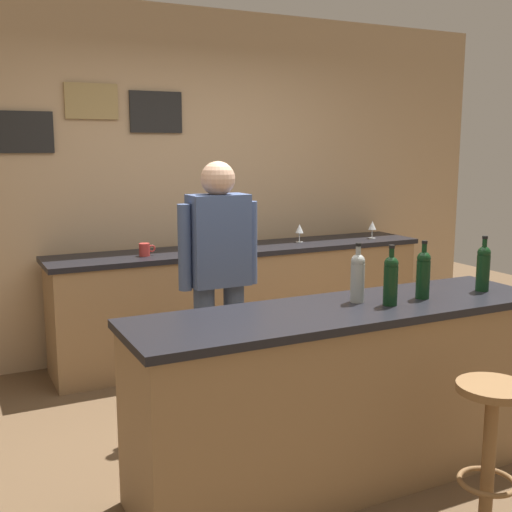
{
  "coord_description": "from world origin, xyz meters",
  "views": [
    {
      "loc": [
        -1.76,
        -2.95,
        1.71
      ],
      "look_at": [
        -0.08,
        0.45,
        1.05
      ],
      "focal_mm": 44.58,
      "sensor_mm": 36.0,
      "label": 1
    }
  ],
  "objects_px": {
    "wine_glass_b": "(233,235)",
    "wine_glass_d": "(372,226)",
    "wine_glass_a": "(190,236)",
    "wine_glass_c": "(299,229)",
    "bartender": "(219,273)",
    "wine_bottle_a": "(358,276)",
    "coffee_mug": "(145,250)",
    "bar_stool": "(490,432)",
    "wine_bottle_c": "(423,273)",
    "wine_bottle_d": "(483,267)",
    "wine_bottle_b": "(391,279)"
  },
  "relations": [
    {
      "from": "wine_bottle_a",
      "to": "coffee_mug",
      "type": "bearing_deg",
      "value": 105.82
    },
    {
      "from": "wine_bottle_d",
      "to": "wine_bottle_b",
      "type": "bearing_deg",
      "value": -177.23
    },
    {
      "from": "wine_bottle_a",
      "to": "wine_bottle_b",
      "type": "bearing_deg",
      "value": -49.02
    },
    {
      "from": "wine_bottle_d",
      "to": "wine_glass_d",
      "type": "xyz_separation_m",
      "value": [
        0.74,
        2.01,
        -0.05
      ]
    },
    {
      "from": "bar_stool",
      "to": "wine_bottle_c",
      "type": "relative_size",
      "value": 2.22
    },
    {
      "from": "wine_bottle_c",
      "to": "wine_glass_c",
      "type": "distance_m",
      "value": 2.15
    },
    {
      "from": "wine_glass_b",
      "to": "wine_glass_c",
      "type": "bearing_deg",
      "value": 4.35
    },
    {
      "from": "wine_bottle_b",
      "to": "wine_glass_a",
      "type": "height_order",
      "value": "wine_bottle_b"
    },
    {
      "from": "wine_glass_a",
      "to": "wine_bottle_d",
      "type": "bearing_deg",
      "value": -66.56
    },
    {
      "from": "wine_bottle_a",
      "to": "wine_glass_b",
      "type": "xyz_separation_m",
      "value": [
        0.19,
        1.96,
        -0.05
      ]
    },
    {
      "from": "wine_glass_d",
      "to": "coffee_mug",
      "type": "distance_m",
      "value": 2.06
    },
    {
      "from": "bartender",
      "to": "bar_stool",
      "type": "height_order",
      "value": "bartender"
    },
    {
      "from": "bartender",
      "to": "wine_glass_a",
      "type": "distance_m",
      "value": 1.12
    },
    {
      "from": "bar_stool",
      "to": "wine_bottle_b",
      "type": "distance_m",
      "value": 0.84
    },
    {
      "from": "bar_stool",
      "to": "wine_glass_a",
      "type": "bearing_deg",
      "value": 98.05
    },
    {
      "from": "wine_bottle_b",
      "to": "coffee_mug",
      "type": "distance_m",
      "value": 2.16
    },
    {
      "from": "wine_bottle_a",
      "to": "wine_glass_c",
      "type": "distance_m",
      "value": 2.17
    },
    {
      "from": "wine_bottle_c",
      "to": "wine_glass_a",
      "type": "bearing_deg",
      "value": 103.48
    },
    {
      "from": "wine_glass_d",
      "to": "bartender",
      "type": "bearing_deg",
      "value": -152.49
    },
    {
      "from": "wine_glass_c",
      "to": "wine_bottle_b",
      "type": "bearing_deg",
      "value": -108.53
    },
    {
      "from": "wine_bottle_d",
      "to": "wine_glass_b",
      "type": "height_order",
      "value": "wine_bottle_d"
    },
    {
      "from": "wine_bottle_b",
      "to": "bartender",
      "type": "bearing_deg",
      "value": 114.52
    },
    {
      "from": "bartender",
      "to": "wine_bottle_a",
      "type": "distance_m",
      "value": 1.01
    },
    {
      "from": "wine_bottle_a",
      "to": "wine_glass_d",
      "type": "xyz_separation_m",
      "value": [
        1.51,
        1.91,
        -0.05
      ]
    },
    {
      "from": "wine_bottle_d",
      "to": "coffee_mug",
      "type": "bearing_deg",
      "value": 122.99
    },
    {
      "from": "wine_glass_a",
      "to": "wine_glass_c",
      "type": "xyz_separation_m",
      "value": [
        0.98,
        -0.01,
        0.0
      ]
    },
    {
      "from": "bartender",
      "to": "coffee_mug",
      "type": "xyz_separation_m",
      "value": [
        -0.17,
        1.0,
        0.01
      ]
    },
    {
      "from": "wine_bottle_b",
      "to": "wine_glass_d",
      "type": "distance_m",
      "value": 2.48
    },
    {
      "from": "wine_glass_d",
      "to": "wine_bottle_b",
      "type": "bearing_deg",
      "value": -124.47
    },
    {
      "from": "wine_bottle_c",
      "to": "coffee_mug",
      "type": "height_order",
      "value": "wine_bottle_c"
    },
    {
      "from": "bar_stool",
      "to": "wine_glass_c",
      "type": "distance_m",
      "value": 2.83
    },
    {
      "from": "bartender",
      "to": "wine_bottle_b",
      "type": "relative_size",
      "value": 5.29
    },
    {
      "from": "bar_stool",
      "to": "wine_glass_a",
      "type": "height_order",
      "value": "wine_glass_a"
    },
    {
      "from": "bartender",
      "to": "wine_bottle_a",
      "type": "relative_size",
      "value": 5.29
    },
    {
      "from": "wine_bottle_d",
      "to": "wine_glass_d",
      "type": "bearing_deg",
      "value": 69.69
    },
    {
      "from": "bar_stool",
      "to": "wine_glass_a",
      "type": "relative_size",
      "value": 4.39
    },
    {
      "from": "wine_glass_a",
      "to": "wine_glass_d",
      "type": "distance_m",
      "value": 1.67
    },
    {
      "from": "wine_glass_d",
      "to": "coffee_mug",
      "type": "height_order",
      "value": "wine_glass_d"
    },
    {
      "from": "wine_glass_b",
      "to": "wine_glass_d",
      "type": "bearing_deg",
      "value": -2.11
    },
    {
      "from": "bar_stool",
      "to": "wine_bottle_d",
      "type": "distance_m",
      "value": 1.0
    },
    {
      "from": "wine_glass_b",
      "to": "wine_glass_c",
      "type": "relative_size",
      "value": 1.0
    },
    {
      "from": "bartender",
      "to": "coffee_mug",
      "type": "height_order",
      "value": "bartender"
    },
    {
      "from": "bartender",
      "to": "wine_glass_c",
      "type": "bearing_deg",
      "value": 41.95
    },
    {
      "from": "bar_stool",
      "to": "wine_bottle_d",
      "type": "height_order",
      "value": "wine_bottle_d"
    },
    {
      "from": "wine_glass_c",
      "to": "coffee_mug",
      "type": "xyz_separation_m",
      "value": [
        -1.37,
        -0.08,
        -0.06
      ]
    },
    {
      "from": "wine_bottle_c",
      "to": "wine_bottle_d",
      "type": "distance_m",
      "value": 0.41
    },
    {
      "from": "wine_bottle_a",
      "to": "wine_bottle_c",
      "type": "distance_m",
      "value": 0.36
    },
    {
      "from": "bar_stool",
      "to": "wine_bottle_b",
      "type": "xyz_separation_m",
      "value": [
        -0.12,
        0.58,
        0.6
      ]
    },
    {
      "from": "wine_bottle_c",
      "to": "wine_bottle_d",
      "type": "xyz_separation_m",
      "value": [
        0.41,
        -0.01,
        0.0
      ]
    },
    {
      "from": "bartender",
      "to": "wine_bottle_b",
      "type": "height_order",
      "value": "bartender"
    }
  ]
}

